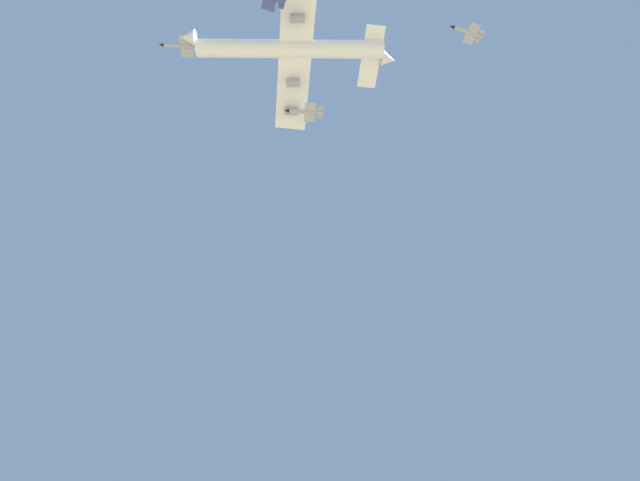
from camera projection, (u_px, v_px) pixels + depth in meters
carrier_jet at (294, 49)px, 159.80m from camera, size 78.09×60.80×20.21m
chase_jet_lead at (182, 46)px, 161.20m from camera, size 15.22×8.27×4.00m
chase_jet_left_wing at (468, 32)px, 181.78m from camera, size 15.24×8.97×4.00m
chase_jet_high_escort at (306, 112)px, 169.22m from camera, size 15.22×8.35×4.00m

